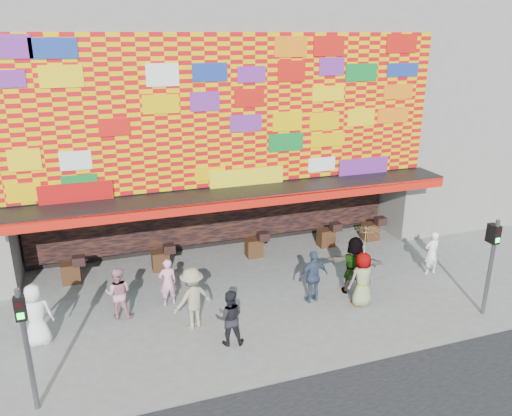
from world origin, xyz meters
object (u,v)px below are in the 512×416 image
object	(u,v)px
ped_g	(362,279)
ped_e	(313,276)
ped_i	(118,293)
ped_a	(36,315)
ped_f	(354,265)
signal_right	(492,257)
ped_c	(230,318)
ped_b	(168,282)
ped_d	(192,298)
parasol	(365,241)
signal_left	(25,337)
ped_h	(432,253)

from	to	relation	value
ped_g	ped_e	bearing A→B (deg)	-28.74
ped_e	ped_i	world-z (taller)	ped_e
ped_a	ped_f	distance (m)	9.44
signal_right	ped_c	bearing A→B (deg)	172.53
ped_b	ped_d	size ratio (longest dim) A/B	0.84
ped_a	ped_c	world-z (taller)	ped_a
signal_right	ped_b	distance (m)	9.60
ped_a	parasol	bearing A→B (deg)	173.58
ped_d	parasol	size ratio (longest dim) A/B	0.99
ped_d	ped_e	size ratio (longest dim) A/B	1.07
signal_left	ped_h	distance (m)	12.92
ped_d	ped_e	xyz separation A→B (m)	(3.85, 0.22, -0.06)
ped_b	ped_g	distance (m)	5.95
ped_c	ped_h	world-z (taller)	ped_c
ped_a	ped_c	distance (m)	5.16
parasol	ped_f	bearing A→B (deg)	79.36
ped_f	ped_i	world-z (taller)	ped_f
signal_left	ped_d	distance (m)	4.64
signal_left	parasol	bearing A→B (deg)	10.26
signal_left	ped_i	bearing A→B (deg)	58.08
ped_c	ped_e	world-z (taller)	ped_e
ped_d	ped_i	bearing A→B (deg)	-51.37
signal_left	ped_e	world-z (taller)	signal_left
ped_b	ped_i	distance (m)	1.51
signal_right	ped_f	bearing A→B (deg)	141.60
ped_f	ped_d	bearing A→B (deg)	33.74
signal_right	ped_h	bearing A→B (deg)	86.36
parasol	ped_i	bearing A→B (deg)	166.77
ped_e	signal_right	bearing A→B (deg)	147.55
ped_a	ped_f	xyz separation A→B (m)	(9.44, -0.24, 0.08)
ped_f	ped_i	bearing A→B (deg)	23.23
signal_right	ped_c	size ratio (longest dim) A/B	1.90
ped_a	ped_h	xyz separation A→B (m)	(12.67, 0.10, -0.10)
ped_b	ped_c	bearing A→B (deg)	109.12
ped_b	parasol	distance (m)	6.11
signal_right	ped_i	distance (m)	10.90
ped_f	ped_h	bearing A→B (deg)	-143.61
ped_d	ped_g	world-z (taller)	ped_d
signal_right	ped_g	distance (m)	3.75
signal_right	ped_h	xyz separation A→B (m)	(0.18, 2.77, -1.08)
ped_c	ped_h	bearing A→B (deg)	-153.55
ped_a	ped_i	size ratio (longest dim) A/B	1.11
ped_d	ped_g	size ratio (longest dim) A/B	1.05
parasol	signal_left	bearing A→B (deg)	-169.74
signal_right	ped_d	distance (m)	8.69
ped_c	ped_d	distance (m)	1.36
ped_g	signal_right	bearing A→B (deg)	150.81
ped_b	ped_i	xyz separation A→B (m)	(-1.49, -0.26, 0.03)
ped_b	ped_d	distance (m)	1.56
ped_b	ped_e	distance (m)	4.49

